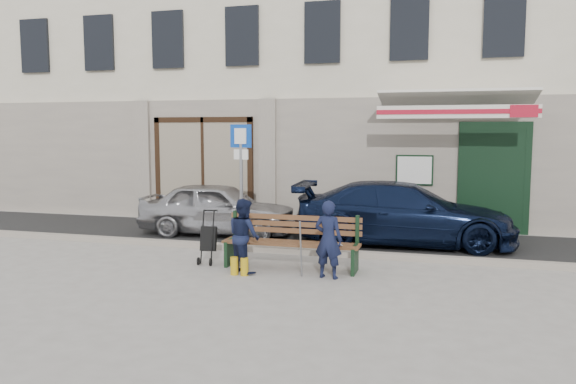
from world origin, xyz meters
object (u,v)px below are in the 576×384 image
at_px(car_navy, 404,213).
at_px(woman, 244,236).
at_px(stroller, 208,240).
at_px(man, 328,239).
at_px(car_silver, 218,208).
at_px(parking_sign, 241,166).
at_px(bench, 289,242).

distance_m(car_navy, woman, 3.95).
height_order(woman, stroller, woman).
bearing_deg(car_navy, man, 158.81).
xyz_separation_m(car_silver, car_navy, (4.20, 0.00, 0.05)).
height_order(car_silver, car_navy, car_navy).
bearing_deg(parking_sign, car_navy, 26.60).
relative_size(car_navy, man, 3.56).
bearing_deg(man, car_navy, -98.13).
relative_size(bench, stroller, 2.50).
distance_m(bench, stroller, 1.50).
bearing_deg(parking_sign, stroller, -86.28).
xyz_separation_m(man, woman, (-1.45, -0.01, -0.01)).
distance_m(bench, woman, 0.82).
xyz_separation_m(parking_sign, man, (2.21, -1.95, -1.03)).
bearing_deg(bench, car_silver, 132.43).
height_order(man, woman, man).
height_order(car_navy, woman, car_navy).
relative_size(woman, stroller, 1.31).
relative_size(parking_sign, woman, 2.00).
relative_size(car_silver, car_navy, 0.79).
distance_m(car_navy, stroller, 4.24).
relative_size(parking_sign, man, 1.97).
relative_size(car_navy, bench, 1.90).
bearing_deg(stroller, man, -20.64).
relative_size(car_silver, woman, 2.86).
bearing_deg(stroller, car_silver, 99.03).
bearing_deg(bench, man, -29.59).
relative_size(parking_sign, stroller, 2.62).
xyz_separation_m(car_navy, stroller, (-3.29, -2.66, -0.24)).
xyz_separation_m(car_silver, bench, (2.41, -2.64, -0.16)).
height_order(bench, man, man).
distance_m(man, stroller, 2.35).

